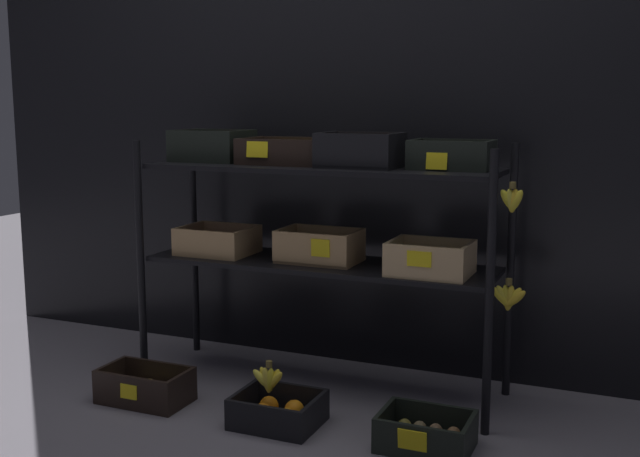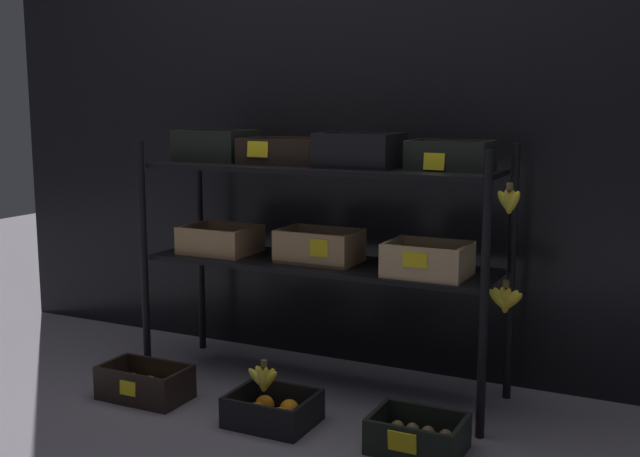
{
  "view_description": "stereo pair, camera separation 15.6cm",
  "coord_description": "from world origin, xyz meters",
  "px_view_note": "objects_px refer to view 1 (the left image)",
  "views": [
    {
      "loc": [
        1.24,
        -2.89,
        1.19
      ],
      "look_at": [
        0.0,
        0.0,
        0.67
      ],
      "focal_mm": 43.89,
      "sensor_mm": 36.0,
      "label": 1
    },
    {
      "loc": [
        1.38,
        -2.83,
        1.19
      ],
      "look_at": [
        0.0,
        0.0,
        0.67
      ],
      "focal_mm": 43.89,
      "sensor_mm": 36.0,
      "label": 2
    }
  ],
  "objects_px": {
    "crate_ground_orange": "(278,413)",
    "banana_bunch_loose": "(269,379)",
    "crate_ground_apple_gold": "(145,389)",
    "display_rack": "(321,210)",
    "crate_ground_kiwi": "(425,435)"
  },
  "relations": [
    {
      "from": "crate_ground_orange",
      "to": "display_rack",
      "type": "bearing_deg",
      "value": 91.74
    },
    {
      "from": "display_rack",
      "to": "crate_ground_orange",
      "type": "distance_m",
      "value": 0.82
    },
    {
      "from": "crate_ground_apple_gold",
      "to": "crate_ground_orange",
      "type": "bearing_deg",
      "value": 0.89
    },
    {
      "from": "crate_ground_orange",
      "to": "crate_ground_kiwi",
      "type": "bearing_deg",
      "value": 1.75
    },
    {
      "from": "crate_ground_orange",
      "to": "crate_ground_kiwi",
      "type": "distance_m",
      "value": 0.56
    },
    {
      "from": "crate_ground_orange",
      "to": "crate_ground_kiwi",
      "type": "relative_size",
      "value": 0.98
    },
    {
      "from": "crate_ground_orange",
      "to": "banana_bunch_loose",
      "type": "height_order",
      "value": "banana_bunch_loose"
    },
    {
      "from": "crate_ground_orange",
      "to": "banana_bunch_loose",
      "type": "distance_m",
      "value": 0.13
    },
    {
      "from": "display_rack",
      "to": "crate_ground_kiwi",
      "type": "relative_size",
      "value": 5.06
    },
    {
      "from": "crate_ground_apple_gold",
      "to": "crate_ground_kiwi",
      "type": "bearing_deg",
      "value": 1.31
    },
    {
      "from": "display_rack",
      "to": "banana_bunch_loose",
      "type": "height_order",
      "value": "display_rack"
    },
    {
      "from": "crate_ground_orange",
      "to": "crate_ground_kiwi",
      "type": "height_order",
      "value": "crate_ground_kiwi"
    },
    {
      "from": "display_rack",
      "to": "banana_bunch_loose",
      "type": "distance_m",
      "value": 0.72
    },
    {
      "from": "display_rack",
      "to": "crate_ground_kiwi",
      "type": "bearing_deg",
      "value": -36.01
    },
    {
      "from": "crate_ground_apple_gold",
      "to": "crate_ground_orange",
      "type": "height_order",
      "value": "crate_ground_apple_gold"
    }
  ]
}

